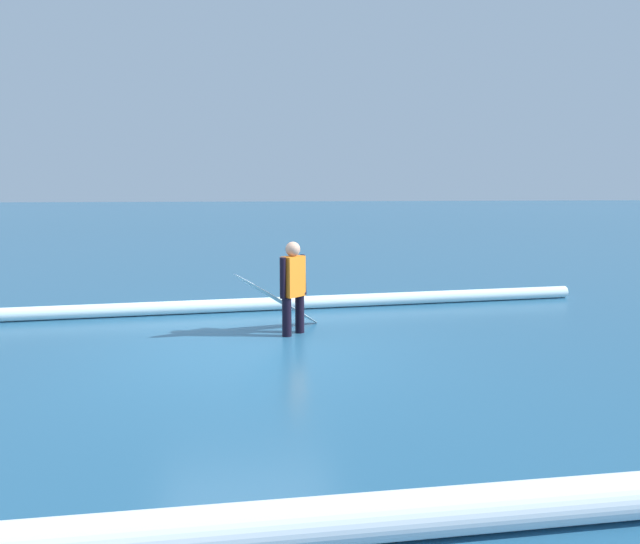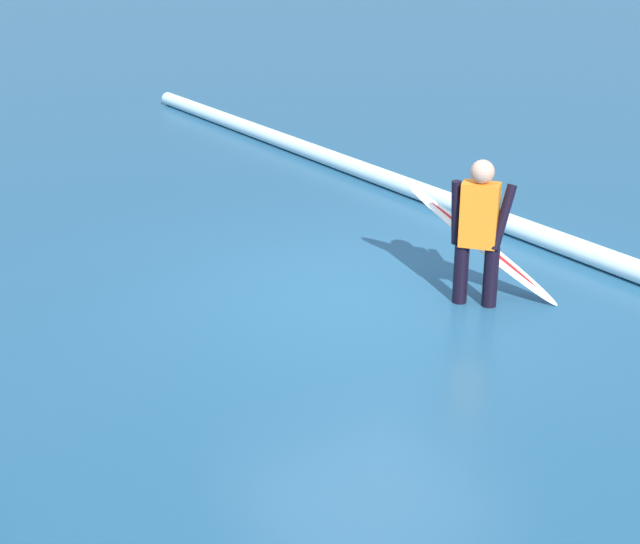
# 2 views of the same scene
# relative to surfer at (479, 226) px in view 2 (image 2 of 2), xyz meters

# --- Properties ---
(ground_plane) EXTENTS (195.77, 195.77, 0.00)m
(ground_plane) POSITION_rel_surfer_xyz_m (0.73, 0.70, -0.78)
(ground_plane) COLOR #235475
(surfer) EXTENTS (0.42, 0.47, 1.40)m
(surfer) POSITION_rel_surfer_xyz_m (0.00, 0.00, 0.00)
(surfer) COLOR black
(surfer) RESTS_ON ground_plane
(surfboard) EXTENTS (1.48, 1.04, 0.99)m
(surfboard) POSITION_rel_surfer_xyz_m (0.21, -0.25, -0.29)
(surfboard) COLOR white
(surfboard) RESTS_ON ground_plane
(wave_crest_foreground) EXTENTS (16.09, 0.90, 0.23)m
(wave_crest_foreground) POSITION_rel_surfer_xyz_m (2.30, -1.63, -0.66)
(wave_crest_foreground) COLOR white
(wave_crest_foreground) RESTS_ON ground_plane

